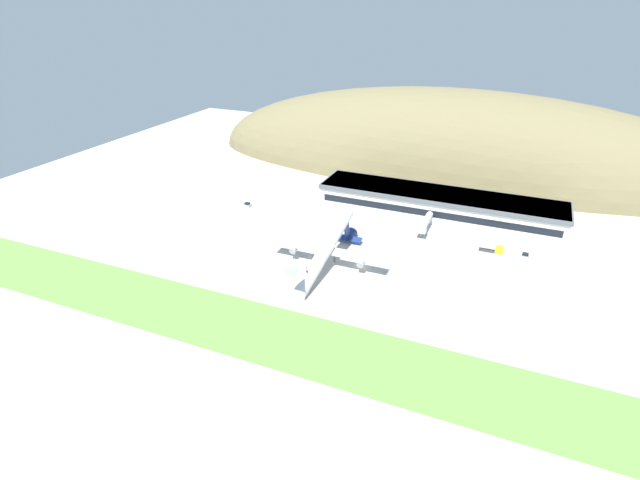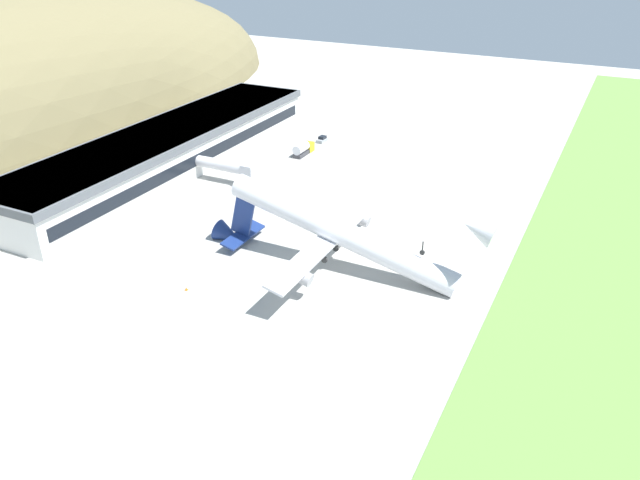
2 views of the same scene
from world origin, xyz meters
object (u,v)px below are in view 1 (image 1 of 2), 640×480
jetway_0 (425,223)px  cargo_airplane (327,249)px  terminal_building (439,203)px  fuel_truck (491,248)px  traffic_cone_0 (300,234)px  service_car_0 (525,256)px  service_car_1 (247,205)px

jetway_0 → cargo_airplane: (-24.10, -38.39, 2.38)m
terminal_building → fuel_truck: bearing=-46.7°
terminal_building → traffic_cone_0: (-44.05, -38.29, -5.17)m
terminal_building → jetway_0: 18.61m
service_car_0 → fuel_truck: size_ratio=0.47×
jetway_0 → traffic_cone_0: 47.04m
traffic_cone_0 → fuel_truck: bearing=11.5°
fuel_truck → traffic_cone_0: size_ratio=13.93×
jetway_0 → service_car_1: bearing=-176.8°
terminal_building → service_car_0: (34.50, -24.48, -4.78)m
service_car_0 → terminal_building: bearing=144.6°
fuel_truck → traffic_cone_0: 68.62m
fuel_truck → traffic_cone_0: (-67.22, -13.74, -1.24)m
terminal_building → service_car_1: 79.60m
jetway_0 → traffic_cone_0: (-42.51, -19.80, -3.71)m
jetway_0 → service_car_0: bearing=-9.4°
jetway_0 → fuel_truck: 25.57m
jetway_0 → cargo_airplane: 45.39m
cargo_airplane → traffic_cone_0: size_ratio=90.03×
traffic_cone_0 → service_car_0: bearing=10.0°
service_car_0 → service_car_1: service_car_1 is taller
jetway_0 → traffic_cone_0: jetway_0 is taller
terminal_building → traffic_cone_0: terminal_building is taller
traffic_cone_0 → jetway_0: bearing=25.0°
jetway_0 → service_car_0: (36.04, -5.98, -3.32)m
cargo_airplane → service_car_0: size_ratio=13.88×
fuel_truck → traffic_cone_0: fuel_truck is taller
cargo_airplane → fuel_truck: bearing=33.5°
terminal_building → jetway_0: bearing=-94.7°
service_car_1 → traffic_cone_0: size_ratio=6.45×
terminal_building → service_car_1: bearing=-163.4°
service_car_1 → traffic_cone_0: (32.11, -15.62, -0.42)m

